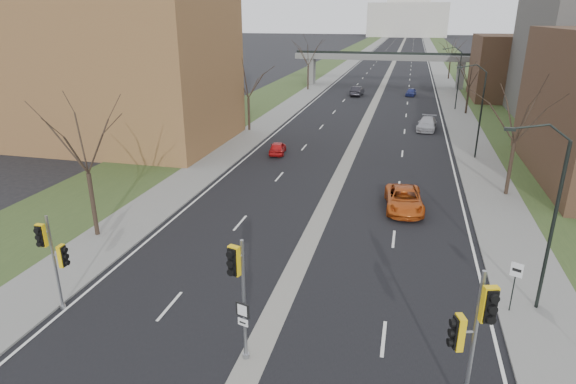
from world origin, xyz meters
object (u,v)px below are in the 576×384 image
at_px(car_left_far, 357,91).
at_px(signal_pole_median, 239,282).
at_px(signal_pole_left, 53,251).
at_px(car_right_far, 411,92).
at_px(car_right_near, 404,199).
at_px(speed_limit_sign, 515,278).
at_px(signal_pole_right, 473,327).
at_px(car_right_mid, 427,124).
at_px(car_left_near, 278,148).

bearing_deg(car_left_far, signal_pole_median, 96.68).
xyz_separation_m(signal_pole_left, car_right_far, (15.04, 69.28, -2.47)).
bearing_deg(car_right_near, car_right_far, 84.73).
xyz_separation_m(speed_limit_sign, car_left_far, (-14.04, 62.31, -1.03)).
bearing_deg(car_left_far, speed_limit_sign, 106.77).
xyz_separation_m(car_left_far, car_right_far, (8.93, 2.06, -0.16)).
xyz_separation_m(signal_pole_right, car_right_mid, (-0.26, 45.17, -2.89)).
xyz_separation_m(signal_pole_right, car_left_far, (-11.30, 69.32, -2.85)).
distance_m(signal_pole_median, car_right_mid, 45.19).
height_order(car_left_near, car_right_far, car_right_far).
xyz_separation_m(speed_limit_sign, car_right_mid, (-3.00, 38.15, -1.07)).
xyz_separation_m(signal_pole_median, speed_limit_sign, (10.91, 6.24, -1.84)).
bearing_deg(car_left_near, signal_pole_right, 107.83).
distance_m(signal_pole_median, speed_limit_sign, 12.71).
bearing_deg(car_left_near, car_right_far, -115.03).
height_order(signal_pole_right, speed_limit_sign, signal_pole_right).
bearing_deg(signal_pole_median, signal_pole_left, -172.93).
bearing_deg(speed_limit_sign, car_right_far, 118.68).
bearing_deg(car_right_far, signal_pole_left, -94.60).
distance_m(signal_pole_left, car_right_far, 70.94).
height_order(car_right_near, car_right_mid, car_right_near).
xyz_separation_m(signal_pole_median, car_left_far, (-3.12, 68.54, -2.87)).
xyz_separation_m(signal_pole_left, car_right_near, (15.07, 16.69, -2.35)).
xyz_separation_m(signal_pole_right, car_right_near, (-2.34, 18.78, -2.88)).
bearing_deg(speed_limit_sign, signal_pole_right, -87.18).
distance_m(car_left_near, car_right_far, 42.59).
distance_m(signal_pole_median, car_right_far, 70.91).
bearing_deg(signal_pole_median, car_right_far, 100.48).
relative_size(car_left_near, car_left_far, 0.76).
height_order(signal_pole_median, signal_pole_right, signal_pole_right).
distance_m(signal_pole_left, car_right_mid, 46.42).
bearing_deg(car_right_near, signal_pole_left, -137.39).
distance_m(signal_pole_left, signal_pole_median, 9.34).
distance_m(car_right_mid, car_right_far, 26.29).
xyz_separation_m(signal_pole_right, speed_limit_sign, (2.74, 7.02, -1.82)).
bearing_deg(car_left_near, signal_pole_median, 94.58).
height_order(car_left_near, car_left_far, car_left_far).
bearing_deg(car_right_mid, car_left_far, 121.19).
relative_size(speed_limit_sign, car_right_near, 0.45).
relative_size(signal_pole_right, car_right_far, 1.50).
relative_size(signal_pole_right, car_left_far, 1.16).
relative_size(signal_pole_median, speed_limit_sign, 2.12).
relative_size(signal_pole_left, car_right_near, 0.87).
distance_m(speed_limit_sign, car_right_near, 12.86).
bearing_deg(signal_pole_left, car_right_mid, 67.03).
height_order(car_left_near, car_right_mid, car_right_mid).
bearing_deg(signal_pole_left, car_right_far, 76.49).
height_order(car_left_far, car_right_far, car_left_far).
bearing_deg(signal_pole_right, car_right_far, 73.62).
xyz_separation_m(signal_pole_median, signal_pole_right, (8.17, -0.78, -0.02)).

